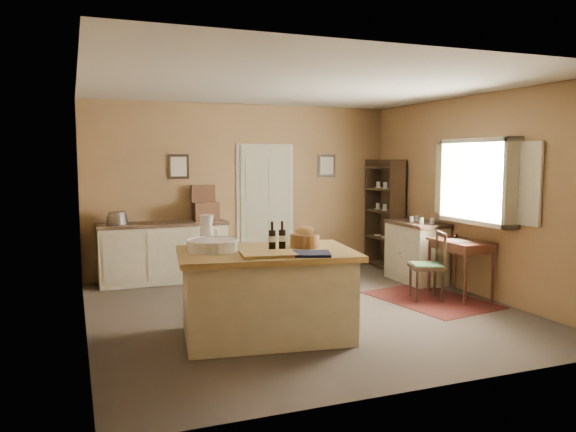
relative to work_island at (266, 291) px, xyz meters
name	(u,v)px	position (x,y,z in m)	size (l,w,h in m)	color
ground	(304,311)	(0.76, 0.78, -0.48)	(5.00, 5.00, 0.00)	#51463E
wall_back	(244,189)	(0.76, 3.28, 0.87)	(5.00, 0.10, 2.70)	olive
wall_front	(428,223)	(0.76, -1.72, 0.87)	(5.00, 0.10, 2.70)	olive
wall_left	(82,207)	(-1.74, 0.78, 0.87)	(0.10, 5.00, 2.70)	olive
wall_right	(474,195)	(3.26, 0.78, 0.87)	(0.10, 5.00, 2.70)	olive
ceiling	(305,85)	(0.76, 0.78, 2.22)	(5.00, 5.00, 0.00)	silver
door	(265,207)	(1.11, 3.25, 0.57)	(0.97, 0.06, 2.11)	#A7A78D
framed_prints	(256,166)	(0.96, 3.26, 1.24)	(2.82, 0.02, 0.38)	black
window	(480,181)	(3.18, 0.58, 1.07)	(0.25, 1.99, 1.12)	beige
work_island	(266,291)	(0.00, 0.00, 0.00)	(1.93, 1.40, 1.20)	beige
sideboard	(164,250)	(-0.59, 2.98, 0.00)	(1.90, 0.54, 1.18)	beige
rug	(431,300)	(2.51, 0.65, -0.48)	(1.10, 1.60, 0.01)	#471110
writing_desk	(461,248)	(2.96, 0.65, 0.18)	(0.51, 0.84, 0.82)	#3C1D14
desk_chair	(426,267)	(2.46, 0.70, -0.04)	(0.41, 0.41, 0.87)	black
right_cabinet	(416,251)	(2.96, 1.67, -0.02)	(0.55, 0.99, 0.99)	beige
shelving_unit	(387,214)	(3.11, 2.78, 0.43)	(0.31, 0.82, 1.82)	black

